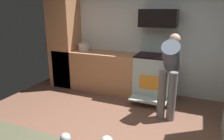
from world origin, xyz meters
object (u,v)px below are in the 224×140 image
object	(u,v)px
stock_pot	(84,47)
wine_glass_far	(65,139)
oven_range	(154,75)
microwave	(158,18)
person_cook	(170,69)

from	to	relation	value
stock_pot	wine_glass_far	bearing A→B (deg)	-61.73
oven_range	microwave	bearing A→B (deg)	90.00
oven_range	person_cook	world-z (taller)	oven_range
wine_glass_far	stock_pot	size ratio (longest dim) A/B	0.68
oven_range	wine_glass_far	size ratio (longest dim) A/B	9.15
person_cook	wine_glass_far	distance (m)	2.58
wine_glass_far	stock_pot	bearing A→B (deg)	118.27
oven_range	microwave	size ratio (longest dim) A/B	2.03
oven_range	stock_pot	bearing A→B (deg)	179.58
oven_range	wine_glass_far	distance (m)	3.26
stock_pot	oven_range	bearing A→B (deg)	-0.42
stock_pot	microwave	bearing A→B (deg)	2.69
microwave	wine_glass_far	world-z (taller)	microwave
microwave	wine_glass_far	bearing A→B (deg)	-89.37
microwave	wine_glass_far	distance (m)	3.37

